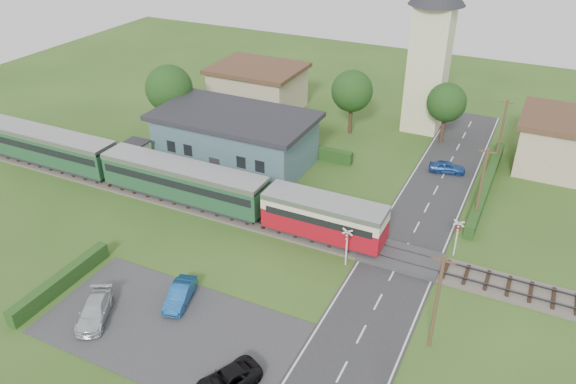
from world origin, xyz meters
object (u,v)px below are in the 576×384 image
at_px(church_tower, 432,40).
at_px(car_park_blue, 180,294).
at_px(train, 154,173).
at_px(crossing_signal_near, 347,241).
at_px(house_west, 258,88).
at_px(equipment_hut, 136,154).
at_px(pedestrian_far, 170,164).
at_px(car_park_silver, 94,311).
at_px(pedestrian_near, 279,196).
at_px(house_east, 564,143).
at_px(station_building, 235,138).
at_px(car_on_road, 447,167).
at_px(car_park_dark, 227,380).
at_px(crossing_signal_far, 457,233).

height_order(church_tower, car_park_blue, church_tower).
height_order(train, crossing_signal_near, train).
distance_m(train, house_west, 23.08).
xyz_separation_m(equipment_hut, pedestrian_far, (3.87, 0.26, -0.44)).
bearing_deg(car_park_silver, pedestrian_near, 47.67).
height_order(house_east, crossing_signal_near, house_east).
distance_m(station_building, car_park_silver, 24.70).
height_order(equipment_hut, crossing_signal_near, crossing_signal_near).
bearing_deg(house_west, station_building, -70.35).
height_order(pedestrian_near, pedestrian_far, pedestrian_near).
bearing_deg(equipment_hut, crossing_signal_near, -12.94).
height_order(train, church_tower, church_tower).
height_order(car_on_road, car_park_blue, car_park_blue).
xyz_separation_m(train, pedestrian_far, (-0.89, 3.46, -0.87)).
xyz_separation_m(house_west, car_park_silver, (8.43, -38.39, -2.09)).
relative_size(train, car_park_blue, 11.36).
xyz_separation_m(pedestrian_near, pedestrian_far, (-12.41, 0.94, -0.13)).
xyz_separation_m(house_east, crossing_signal_near, (-13.60, -24.41, -0.66)).
height_order(station_building, car_park_dark, station_building).
distance_m(crossing_signal_far, car_on_road, 14.16).
height_order(station_building, car_park_blue, station_building).
relative_size(crossing_signal_near, car_park_silver, 0.76).
distance_m(house_west, house_east, 35.01).
bearing_deg(house_west, crossing_signal_near, -49.89).
bearing_deg(train, pedestrian_far, 104.48).
bearing_deg(equipment_hut, pedestrian_far, 3.89).
bearing_deg(crossing_signal_far, pedestrian_near, 179.51).
relative_size(train, pedestrian_near, 21.83).
bearing_deg(crossing_signal_far, church_tower, 110.02).
height_order(station_building, church_tower, church_tower).
bearing_deg(church_tower, crossing_signal_far, -69.98).
height_order(train, pedestrian_near, train).
height_order(equipment_hut, car_park_dark, equipment_hut).
relative_size(house_east, crossing_signal_near, 2.69).
relative_size(car_park_dark, pedestrian_near, 2.08).
bearing_deg(house_east, crossing_signal_near, -119.13).
bearing_deg(house_east, pedestrian_far, -151.49).
bearing_deg(crossing_signal_near, station_building, 145.19).
relative_size(equipment_hut, house_east, 0.29).
distance_m(train, crossing_signal_near, 19.79).
distance_m(house_west, car_on_road, 26.17).
height_order(house_east, car_on_road, house_east).
bearing_deg(car_park_dark, house_west, 142.06).
height_order(crossing_signal_far, car_park_dark, crossing_signal_far).
bearing_deg(car_on_road, car_park_dark, 156.76).
bearing_deg(station_building, car_park_silver, -82.00).
xyz_separation_m(station_building, pedestrian_near, (8.27, -6.47, -1.25)).
bearing_deg(equipment_hut, car_on_road, 24.53).
bearing_deg(station_building, crossing_signal_near, -34.81).
height_order(station_building, train, station_building).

